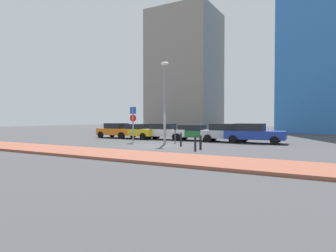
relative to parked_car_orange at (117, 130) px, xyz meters
The scene contains 15 objects.
ground_plane 9.64m from the parked_car_orange, 33.83° to the right, with size 120.00×120.00×0.00m, color #424244.
sidewalk_brick 13.78m from the parked_car_orange, 54.55° to the right, with size 40.00×3.29×0.14m, color #93513D.
parked_car_orange is the anchor object (origin of this frame).
parked_car_yellow 2.62m from the parked_car_orange, ahead, with size 4.17×2.27×1.44m.
parked_car_white 5.57m from the parked_car_orange, ahead, with size 4.43×2.10×1.48m.
parked_car_green 8.35m from the parked_car_orange, ahead, with size 4.32×2.27×1.39m.
parked_car_silver 11.35m from the parked_car_orange, ahead, with size 4.10×2.20×1.53m.
parked_car_blue 13.68m from the parked_car_orange, ahead, with size 4.68×2.27×1.57m.
parking_sign_post 6.37m from the parked_car_orange, 38.11° to the right, with size 0.60×0.10×2.93m.
parking_meter 8.53m from the parked_car_orange, 17.44° to the right, with size 0.18×0.14×1.32m.
street_lamp 9.16m from the parked_car_orange, 25.19° to the right, with size 0.70×0.36×6.32m.
traffic_bollard_near 10.84m from the parked_car_orange, 25.75° to the right, with size 0.13×0.13×0.94m, color black.
traffic_bollard_mid 13.32m from the parked_car_orange, 27.13° to the right, with size 0.15×0.15×0.89m, color black.
traffic_bollard_far 13.91m from the parked_car_orange, 30.71° to the right, with size 0.13×0.13×0.86m, color black.
building_under_construction 28.61m from the parked_car_orange, 101.22° to the left, with size 11.75×10.67×21.84m, color gray.
Camera 1 is at (11.16, -17.70, 1.93)m, focal length 31.06 mm.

